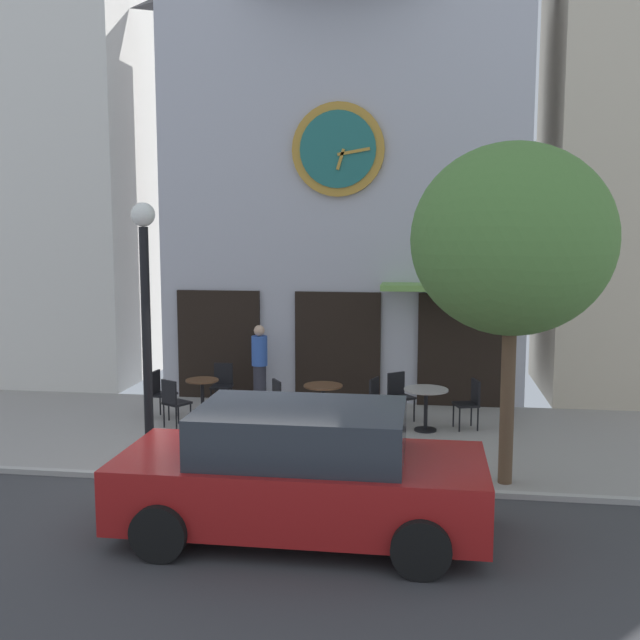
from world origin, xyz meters
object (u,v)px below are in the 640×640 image
at_px(cafe_chair_near_tree, 470,400).
at_px(parked_car_red, 301,473).
at_px(cafe_table_center_right, 323,397).
at_px(cafe_chair_facing_street, 379,399).
at_px(cafe_table_center_left, 426,400).
at_px(street_lamp, 146,333).
at_px(cafe_table_leftmost, 202,392).
at_px(cafe_chair_near_lamp, 173,400).
at_px(cafe_chair_under_awning, 160,390).
at_px(pedestrian_blue, 260,365).
at_px(cafe_chair_corner, 282,400).
at_px(street_tree, 513,240).
at_px(cafe_chair_left_end, 399,392).
at_px(cafe_chair_mid_row, 222,382).

distance_m(cafe_chair_near_tree, parked_car_red, 5.50).
xyz_separation_m(cafe_table_center_right, cafe_chair_facing_street, (1.02, -0.01, -0.01)).
bearing_deg(cafe_table_center_left, street_lamp, -149.79).
distance_m(cafe_table_leftmost, cafe_chair_near_lamp, 0.85).
height_order(street_lamp, cafe_chair_near_lamp, street_lamp).
distance_m(street_lamp, cafe_table_center_right, 3.78).
height_order(cafe_table_center_right, cafe_chair_under_awning, cafe_chair_under_awning).
relative_size(cafe_table_center_right, cafe_chair_near_lamp, 0.84).
relative_size(cafe_table_center_left, cafe_chair_near_lamp, 0.88).
distance_m(cafe_table_center_left, pedestrian_blue, 3.60).
height_order(cafe_table_center_left, cafe_chair_under_awning, cafe_chair_under_awning).
xyz_separation_m(cafe_chair_under_awning, cafe_chair_facing_street, (4.19, -0.11, 0.00)).
bearing_deg(parked_car_red, street_lamp, 140.01).
distance_m(cafe_table_center_left, cafe_chair_near_lamp, 4.55).
relative_size(cafe_chair_under_awning, cafe_chair_facing_street, 1.00).
xyz_separation_m(cafe_chair_corner, cafe_chair_near_lamp, (-1.95, -0.25, 0.00)).
xyz_separation_m(cafe_table_center_left, parked_car_red, (-1.45, -4.78, 0.19)).
xyz_separation_m(cafe_table_leftmost, cafe_chair_near_lamp, (-0.30, -0.80, 0.04)).
bearing_deg(cafe_table_center_left, street_tree, -66.36).
relative_size(cafe_table_leftmost, cafe_chair_near_tree, 0.82).
height_order(cafe_table_leftmost, cafe_chair_under_awning, cafe_chair_under_awning).
bearing_deg(cafe_table_leftmost, cafe_chair_under_awning, -172.51).
relative_size(cafe_table_center_left, cafe_chair_left_end, 0.88).
relative_size(cafe_table_leftmost, cafe_chair_corner, 0.82).
xyz_separation_m(cafe_table_leftmost, cafe_table_center_right, (2.36, -0.21, 0.04)).
distance_m(cafe_chair_left_end, cafe_chair_facing_street, 0.67).
bearing_deg(cafe_chair_mid_row, street_tree, -35.47).
bearing_deg(pedestrian_blue, cafe_chair_mid_row, -163.60).
bearing_deg(street_lamp, cafe_table_center_left, 30.21).
bearing_deg(cafe_chair_mid_row, cafe_table_center_right, -24.62).
height_order(cafe_chair_under_awning, cafe_chair_left_end, same).
height_order(cafe_chair_under_awning, cafe_chair_facing_street, same).
relative_size(cafe_table_center_right, cafe_chair_near_tree, 0.84).
bearing_deg(cafe_chair_facing_street, cafe_chair_near_tree, 4.96).
height_order(street_lamp, cafe_chair_mid_row, street_lamp).
bearing_deg(cafe_chair_left_end, cafe_chair_under_awning, -174.11).
bearing_deg(cafe_chair_corner, cafe_table_center_right, 25.81).
distance_m(cafe_table_leftmost, cafe_chair_left_end, 3.74).
relative_size(cafe_table_center_left, cafe_chair_facing_street, 0.88).
bearing_deg(pedestrian_blue, cafe_chair_under_awning, -146.78).
xyz_separation_m(cafe_table_center_left, pedestrian_blue, (-3.33, 1.32, 0.29)).
bearing_deg(cafe_table_leftmost, cafe_chair_mid_row, 77.69).
distance_m(cafe_table_leftmost, cafe_chair_under_awning, 0.81).
bearing_deg(parked_car_red, cafe_table_center_right, 94.87).
distance_m(cafe_chair_left_end, cafe_chair_near_tree, 1.37).
relative_size(cafe_table_leftmost, pedestrian_blue, 0.44).
bearing_deg(cafe_table_center_left, cafe_chair_left_end, 126.61).
distance_m(cafe_chair_near_tree, cafe_chair_facing_street, 1.64).
bearing_deg(cafe_table_leftmost, pedestrian_blue, 48.37).
height_order(cafe_table_center_left, pedestrian_blue, pedestrian_blue).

